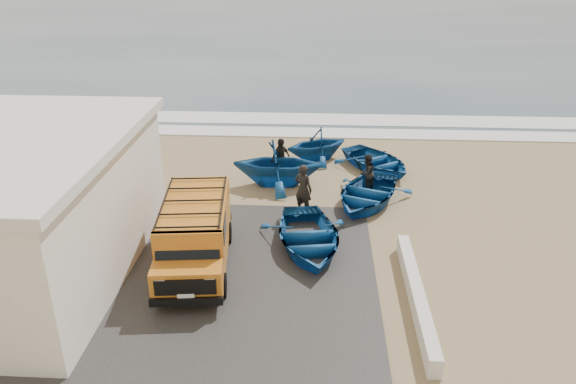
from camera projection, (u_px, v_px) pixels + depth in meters
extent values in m
plane|color=#9A8159|center=(251.00, 245.00, 18.75)|extent=(160.00, 160.00, 0.00)
cube|color=#393735|center=(178.00, 276.00, 17.02)|extent=(12.00, 10.00, 0.05)
cube|color=#385166|center=(304.00, 21.00, 69.70)|extent=(180.00, 88.00, 0.01)
cube|color=white|center=(278.00, 132.00, 29.66)|extent=(180.00, 1.60, 0.06)
cube|color=white|center=(281.00, 119.00, 31.93)|extent=(180.00, 2.20, 0.04)
cube|color=black|center=(133.00, 177.00, 17.41)|extent=(0.08, 0.70, 0.90)
cube|color=silver|center=(416.00, 295.00, 15.65)|extent=(0.35, 6.00, 0.55)
cube|color=orange|center=(196.00, 226.00, 17.43)|extent=(2.34, 4.15, 1.68)
cube|color=orange|center=(188.00, 280.00, 15.36)|extent=(2.02, 1.11, 0.92)
cube|color=black|center=(187.00, 246.00, 15.46)|extent=(1.81, 0.53, 0.73)
cube|color=black|center=(185.00, 287.00, 14.88)|extent=(1.64, 0.25, 0.46)
cube|color=black|center=(186.00, 302.00, 15.04)|extent=(1.98, 0.35, 0.22)
cube|color=black|center=(193.00, 200.00, 17.00)|extent=(2.21, 3.84, 0.06)
cylinder|color=black|center=(158.00, 287.00, 15.88)|extent=(0.30, 0.73, 0.71)
cylinder|color=black|center=(174.00, 234.00, 18.75)|extent=(0.30, 0.73, 0.71)
cylinder|color=black|center=(222.00, 285.00, 15.96)|extent=(0.30, 0.73, 0.71)
cylinder|color=black|center=(228.00, 232.00, 18.83)|extent=(0.30, 0.73, 0.71)
imported|color=#124D91|center=(308.00, 237.00, 18.37)|extent=(3.69, 4.68, 0.88)
imported|color=#124D91|center=(367.00, 193.00, 21.56)|extent=(4.34, 5.00, 0.87)
imported|color=#124D91|center=(278.00, 163.00, 22.98)|extent=(3.68, 3.19, 1.93)
imported|color=#124D91|center=(376.00, 161.00, 24.78)|extent=(4.48, 4.77, 0.80)
imported|color=#124D91|center=(316.00, 144.00, 25.70)|extent=(3.81, 3.65, 1.56)
imported|color=black|center=(303.00, 189.00, 20.59)|extent=(0.84, 0.76, 1.93)
imported|color=black|center=(367.00, 173.00, 22.54)|extent=(0.93, 0.95, 1.54)
imported|color=black|center=(281.00, 159.00, 23.67)|extent=(1.01, 1.07, 1.78)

